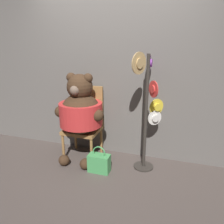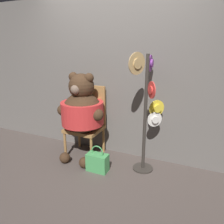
{
  "view_description": "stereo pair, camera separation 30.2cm",
  "coord_description": "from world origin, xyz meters",
  "views": [
    {
      "loc": [
        0.96,
        -2.55,
        1.68
      ],
      "look_at": [
        0.08,
        0.2,
        0.79
      ],
      "focal_mm": 35.0,
      "sensor_mm": 36.0,
      "label": 1
    },
    {
      "loc": [
        1.24,
        -2.44,
        1.68
      ],
      "look_at": [
        0.08,
        0.2,
        0.79
      ],
      "focal_mm": 35.0,
      "sensor_mm": 36.0,
      "label": 2
    }
  ],
  "objects": [
    {
      "name": "ground_plane",
      "position": [
        0.0,
        0.0,
        0.0
      ],
      "size": [
        14.0,
        14.0,
        0.0
      ],
      "primitive_type": "plane",
      "color": "#4C423D"
    },
    {
      "name": "wall_back",
      "position": [
        0.0,
        0.59,
        1.19
      ],
      "size": [
        8.0,
        0.1,
        2.37
      ],
      "color": "#66605B",
      "rests_on": "ground_plane"
    },
    {
      "name": "chair",
      "position": [
        -0.42,
        0.35,
        0.56
      ],
      "size": [
        0.52,
        0.46,
        1.08
      ],
      "color": "#9E703D",
      "rests_on": "ground_plane"
    },
    {
      "name": "teddy_bear",
      "position": [
        -0.39,
        0.18,
        0.76
      ],
      "size": [
        0.75,
        0.66,
        1.31
      ],
      "color": "#3D2819",
      "rests_on": "ground_plane"
    },
    {
      "name": "hat_display_rack",
      "position": [
        0.57,
        0.22,
        0.88
      ],
      "size": [
        0.35,
        0.57,
        1.6
      ],
      "color": "#332D28",
      "rests_on": "ground_plane"
    },
    {
      "name": "handbag_on_ground",
      "position": [
        -0.02,
        -0.09,
        0.13
      ],
      "size": [
        0.29,
        0.16,
        0.38
      ],
      "color": "#479E56",
      "rests_on": "ground_plane"
    }
  ]
}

